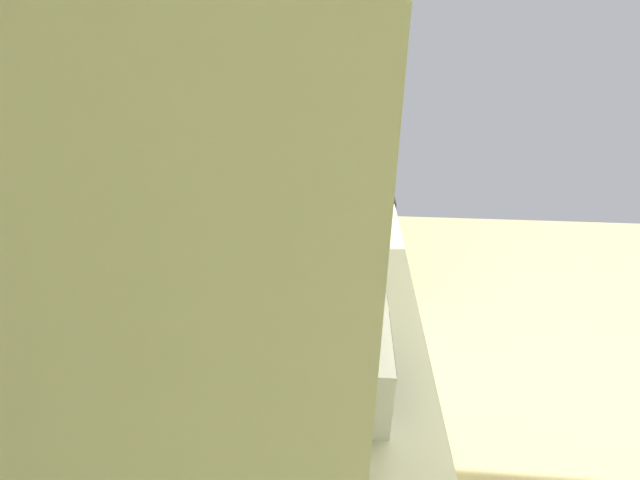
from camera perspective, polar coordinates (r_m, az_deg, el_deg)
The scene contains 7 objects.
ground_plane at distance 2.91m, azimuth 31.76°, elevation -22.46°, with size 5.95×5.95×0.00m, color tan.
wall_back at distance 1.79m, azimuth -7.70°, elevation 4.93°, with size 3.84×0.12×2.72m, color beige.
counter_run at distance 2.03m, azimuth 3.25°, elevation -23.99°, with size 3.01×0.65×0.91m.
upper_cabinets at distance 1.29m, azimuth -2.25°, elevation 17.87°, with size 2.28×0.31×0.72m.
oven_range at distance 3.47m, azimuth 4.22°, elevation 0.56°, with size 0.66×0.66×1.09m.
microwave at distance 1.48m, azimuth 2.98°, elevation -15.08°, with size 0.50×0.33×0.27m.
bowl at distance 2.14m, azimuth 6.11°, elevation -3.52°, with size 0.14×0.14×0.06m.
Camera 1 is at (-1.61, 1.30, 2.04)m, focal length 22.82 mm.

